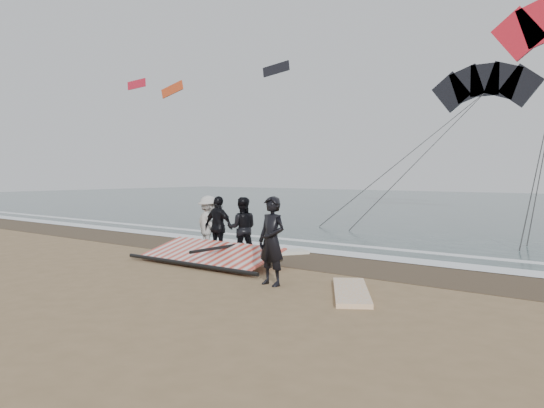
% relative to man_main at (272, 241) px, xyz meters
% --- Properties ---
extents(ground, '(120.00, 120.00, 0.00)m').
position_rel_man_main_xyz_m(ground, '(-1.04, -1.22, -0.95)').
color(ground, '#8C704C').
rests_on(ground, ground).
extents(sea, '(120.00, 54.00, 0.02)m').
position_rel_man_main_xyz_m(sea, '(-1.04, 31.78, -0.93)').
color(sea, '#233838').
rests_on(sea, ground).
extents(wet_sand, '(120.00, 2.80, 0.01)m').
position_rel_man_main_xyz_m(wet_sand, '(-1.04, 3.28, -0.94)').
color(wet_sand, '#4C3D2B').
rests_on(wet_sand, ground).
extents(foam_near, '(120.00, 0.90, 0.01)m').
position_rel_man_main_xyz_m(foam_near, '(-1.04, 4.68, -0.92)').
color(foam_near, white).
rests_on(foam_near, sea).
extents(foam_far, '(120.00, 0.45, 0.01)m').
position_rel_man_main_xyz_m(foam_far, '(-1.04, 6.38, -0.92)').
color(foam_far, white).
rests_on(foam_far, sea).
extents(man_main, '(0.74, 0.53, 1.89)m').
position_rel_man_main_xyz_m(man_main, '(0.00, 0.00, 0.00)').
color(man_main, black).
rests_on(man_main, ground).
extents(board_white, '(1.80, 2.32, 0.09)m').
position_rel_man_main_xyz_m(board_white, '(1.75, 0.30, -0.90)').
color(board_white, silver).
rests_on(board_white, ground).
extents(board_cream, '(1.82, 2.40, 0.10)m').
position_rel_man_main_xyz_m(board_cream, '(-2.65, 3.19, -0.90)').
color(board_cream, silver).
rests_on(board_cream, ground).
extents(trio_cluster, '(2.56, 1.11, 1.74)m').
position_rel_man_main_xyz_m(trio_cluster, '(-3.54, 2.21, -0.08)').
color(trio_cluster, black).
rests_on(trio_cluster, ground).
extents(sail_rig, '(4.55, 1.97, 0.51)m').
position_rel_man_main_xyz_m(sail_rig, '(-2.96, 1.22, -0.75)').
color(sail_rig, black).
rests_on(sail_rig, ground).
extents(kite_dark, '(7.56, 7.96, 17.33)m').
position_rel_man_main_xyz_m(kite_dark, '(-3.20, 25.68, 6.67)').
color(kite_dark, black).
rests_on(kite_dark, ground).
extents(distant_kites, '(21.00, 4.12, 2.89)m').
position_rel_man_main_xyz_m(distant_kites, '(-32.73, 28.78, 10.69)').
color(distant_kites, red).
rests_on(distant_kites, ground).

